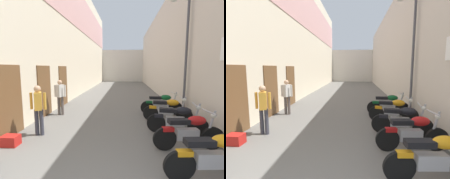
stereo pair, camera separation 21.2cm
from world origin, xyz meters
The scene contains 13 objects.
ground_plane centered at (0.00, 10.15, 0.00)m, with size 40.31×40.31×0.00m, color #66635E.
building_left centered at (-3.25, 12.10, 4.48)m, with size 0.45×24.31×8.89m.
building_right centered at (3.26, 12.15, 3.29)m, with size 0.45×24.31×6.58m.
building_far_end centered at (0.00, 25.31, 2.39)m, with size 9.11×2.00×4.78m, color beige.
motorcycle_nearest centered at (2.12, 1.70, 0.50)m, with size 1.85×0.58×1.04m.
motorcycle_second centered at (2.12, 2.90, 0.50)m, with size 1.85×0.58×1.04m.
motorcycle_third centered at (2.12, 3.93, 0.50)m, with size 1.83×0.58×1.04m.
motorcycle_fourth centered at (2.12, 5.16, 0.50)m, with size 1.84×0.58×1.04m.
motorcycle_fifth centered at (2.12, 6.23, 0.50)m, with size 1.85×0.58×1.04m.
pedestrian_mid_alley centered at (-2.21, 3.52, 0.92)m, with size 0.52×0.39×1.57m.
pedestrian_further_down centered at (-2.42, 5.81, 0.92)m, with size 0.52×0.38×1.57m.
plastic_crate centered at (-2.64, 2.76, 0.14)m, with size 0.44×0.32×0.28m, color red.
street_lamp centered at (2.82, 5.73, 2.81)m, with size 0.79×0.18×4.82m.
Camera 2 is at (0.68, -1.32, 2.11)m, focal length 26.80 mm.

